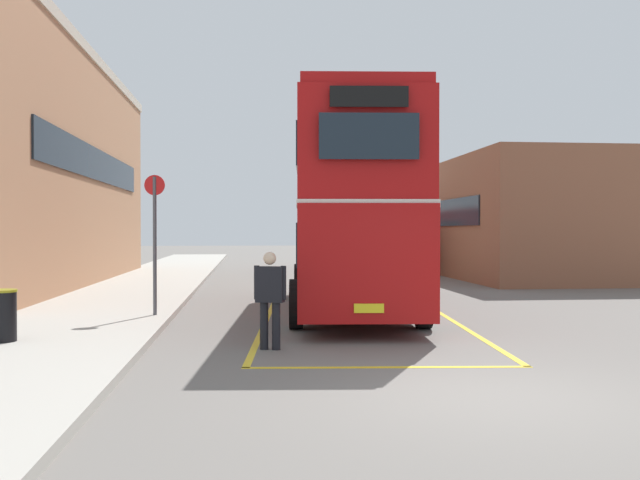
% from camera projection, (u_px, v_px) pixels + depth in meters
% --- Properties ---
extents(ground_plane, '(135.60, 135.60, 0.00)m').
position_uv_depth(ground_plane, '(336.00, 291.00, 22.63)').
color(ground_plane, '#66605B').
extents(sidewalk_left, '(4.00, 57.60, 0.14)m').
position_uv_depth(sidewalk_left, '(144.00, 285.00, 24.35)').
color(sidewalk_left, '#A39E93').
rests_on(sidewalk_left, ground).
extents(brick_building_left, '(6.36, 19.67, 8.12)m').
position_uv_depth(brick_building_left, '(5.00, 170.00, 23.99)').
color(brick_building_left, '#AD7A56').
rests_on(brick_building_left, ground).
extents(depot_building_right, '(6.93, 16.51, 4.93)m').
position_uv_depth(depot_building_right, '(507.00, 220.00, 31.68)').
color(depot_building_right, brown).
rests_on(depot_building_right, ground).
extents(double_decker_bus, '(3.42, 10.35, 4.75)m').
position_uv_depth(double_decker_bus, '(350.00, 209.00, 17.05)').
color(double_decker_bus, black).
rests_on(double_decker_bus, ground).
extents(single_deck_bus, '(2.86, 8.88, 3.02)m').
position_uv_depth(single_deck_bus, '(368.00, 237.00, 33.98)').
color(single_deck_bus, black).
rests_on(single_deck_bus, ground).
extents(pedestrian_boarding, '(0.53, 0.34, 1.62)m').
position_uv_depth(pedestrian_boarding, '(270.00, 294.00, 11.48)').
color(pedestrian_boarding, black).
rests_on(pedestrian_boarding, ground).
extents(litter_bin, '(0.48, 0.48, 0.86)m').
position_uv_depth(litter_bin, '(2.00, 315.00, 11.46)').
color(litter_bin, black).
rests_on(litter_bin, sidewalk_left).
extents(bus_stop_sign, '(0.44, 0.08, 3.04)m').
position_uv_depth(bus_stop_sign, '(155.00, 232.00, 15.05)').
color(bus_stop_sign, '#4C4C51').
rests_on(bus_stop_sign, sidewalk_left).
extents(bay_marking_yellow, '(5.17, 12.52, 0.01)m').
position_uv_depth(bay_marking_yellow, '(359.00, 320.00, 15.18)').
color(bay_marking_yellow, gold).
rests_on(bay_marking_yellow, ground).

